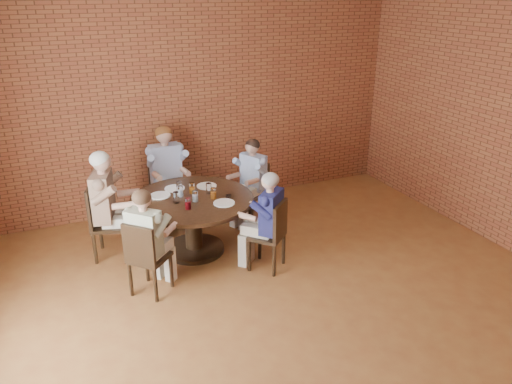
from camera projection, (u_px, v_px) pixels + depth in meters
name	position (u px, v px, depth m)	size (l,w,h in m)	color
floor	(302.00, 330.00, 4.99)	(7.00, 7.00, 0.00)	#905D2C
wall_back	(192.00, 96.00, 7.30)	(7.00, 7.00, 0.00)	brown
dining_table	(193.00, 214.00, 6.29)	(1.53, 1.53, 0.75)	black
chair_a	(254.00, 189.00, 7.17)	(0.51, 0.51, 0.88)	black
diner_a	(251.00, 182.00, 7.07)	(0.47, 0.58, 1.24)	#36528D
chair_b	(166.00, 183.00, 7.29)	(0.46, 0.46, 0.97)	black
diner_b	(167.00, 174.00, 7.15)	(0.56, 0.69, 1.38)	#97A1C0
chair_c	(103.00, 218.00, 6.19)	(0.57, 0.57, 0.97)	black
diner_c	(109.00, 205.00, 6.13)	(0.56, 0.69, 1.38)	brown
chair_d	(145.00, 256.00, 5.40)	(0.54, 0.54, 0.89)	black
diner_d	(148.00, 242.00, 5.41)	(0.47, 0.58, 1.24)	#BFA996
chair_e	(272.00, 233.00, 5.91)	(0.53, 0.53, 0.88)	black
diner_e	(267.00, 222.00, 5.89)	(0.47, 0.58, 1.23)	#1D1E51
plate_a	(207.00, 186.00, 6.56)	(0.26, 0.26, 0.01)	white
plate_b	(175.00, 188.00, 6.48)	(0.26, 0.26, 0.01)	white
plate_c	(160.00, 195.00, 6.26)	(0.26, 0.26, 0.01)	white
plate_d	(224.00, 203.00, 6.04)	(0.26, 0.26, 0.01)	white
glass_a	(209.00, 188.00, 6.31)	(0.07, 0.07, 0.14)	white
glass_b	(192.00, 188.00, 6.32)	(0.07, 0.07, 0.14)	white
glass_c	(179.00, 187.00, 6.37)	(0.07, 0.07, 0.14)	white
glass_d	(180.00, 191.00, 6.22)	(0.07, 0.07, 0.14)	white
glass_e	(176.00, 197.00, 6.04)	(0.07, 0.07, 0.14)	white
glass_f	(188.00, 204.00, 5.87)	(0.07, 0.07, 0.14)	white
glass_g	(195.00, 196.00, 6.08)	(0.07, 0.07, 0.14)	white
glass_h	(213.00, 193.00, 6.16)	(0.07, 0.07, 0.14)	white
smartphone	(228.00, 196.00, 6.24)	(0.06, 0.13, 0.01)	black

